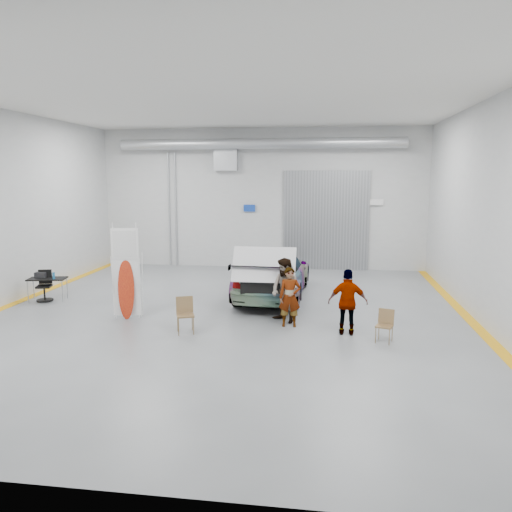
# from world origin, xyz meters

# --- Properties ---
(ground) EXTENTS (16.00, 16.00, 0.00)m
(ground) POSITION_xyz_m (0.00, 0.00, 0.00)
(ground) COLOR slate
(ground) RESTS_ON ground
(room_shell) EXTENTS (14.02, 16.18, 6.01)m
(room_shell) POSITION_xyz_m (0.24, 2.22, 4.08)
(room_shell) COLOR #B1B3B6
(room_shell) RESTS_ON ground
(sedan_car) EXTENTS (2.35, 5.39, 1.54)m
(sedan_car) POSITION_xyz_m (1.10, 2.74, 0.77)
(sedan_car) COLOR white
(sedan_car) RESTS_ON ground
(person_a) EXTENTS (0.61, 0.42, 1.59)m
(person_a) POSITION_xyz_m (1.91, -0.59, 0.80)
(person_a) COLOR #865F49
(person_a) RESTS_ON ground
(person_b) EXTENTS (1.09, 1.07, 1.77)m
(person_b) POSITION_xyz_m (1.76, -0.22, 0.89)
(person_b) COLOR slate
(person_b) RESTS_ON ground
(person_c) EXTENTS (0.99, 0.44, 1.68)m
(person_c) POSITION_xyz_m (3.41, -1.09, 0.84)
(person_c) COLOR brown
(person_c) RESTS_ON ground
(surfboard_display) EXTENTS (0.76, 0.30, 2.71)m
(surfboard_display) POSITION_xyz_m (-2.70, -0.52, 1.10)
(surfboard_display) COLOR white
(surfboard_display) RESTS_ON ground
(folding_chair_near) EXTENTS (0.55, 0.59, 0.91)m
(folding_chair_near) POSITION_xyz_m (-0.67, -1.55, 0.29)
(folding_chair_near) COLOR brown
(folding_chair_near) RESTS_ON ground
(folding_chair_far) EXTENTS (0.47, 0.50, 0.79)m
(folding_chair_far) POSITION_xyz_m (4.26, -1.58, 0.25)
(folding_chair_far) COLOR brown
(folding_chair_far) RESTS_ON ground
(work_table) EXTENTS (1.26, 0.80, 0.95)m
(work_table) POSITION_xyz_m (-6.06, 1.09, 0.73)
(work_table) COLOR #9C9FA5
(work_table) RESTS_ON ground
(office_chair) EXTENTS (0.52, 0.55, 0.97)m
(office_chair) POSITION_xyz_m (-6.08, 1.07, 0.43)
(office_chair) COLOR black
(office_chair) RESTS_ON ground
(trunk_lid) EXTENTS (1.80, 1.09, 0.04)m
(trunk_lid) POSITION_xyz_m (1.10, 0.33, 1.56)
(trunk_lid) COLOR silver
(trunk_lid) RESTS_ON sedan_car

